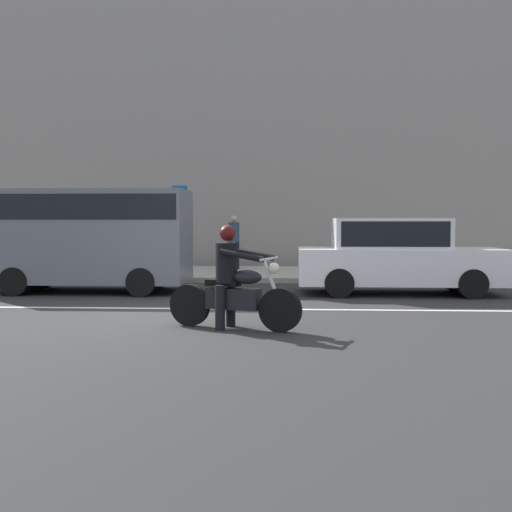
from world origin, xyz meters
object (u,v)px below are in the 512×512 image
(motorcycle_with_rider_black_leather, at_px, (233,287))
(parked_van_slate_gray, at_px, (89,233))
(street_sign_post, at_px, (180,220))
(pedestrian_bystander, at_px, (234,238))
(parked_sedan_white, at_px, (396,255))

(motorcycle_with_rider_black_leather, distance_m, parked_van_slate_gray, 6.19)
(parked_van_slate_gray, xyz_separation_m, street_sign_post, (1.48, 3.69, 0.32))
(motorcycle_with_rider_black_leather, bearing_deg, street_sign_post, 105.26)
(motorcycle_with_rider_black_leather, relative_size, street_sign_post, 0.82)
(motorcycle_with_rider_black_leather, height_order, pedestrian_bystander, pedestrian_bystander)
(parked_sedan_white, bearing_deg, parked_van_slate_gray, 179.77)
(motorcycle_with_rider_black_leather, relative_size, parked_van_slate_gray, 0.46)
(parked_van_slate_gray, height_order, parked_sedan_white, parked_van_slate_gray)
(street_sign_post, relative_size, pedestrian_bystander, 1.53)
(parked_van_slate_gray, relative_size, pedestrian_bystander, 2.74)
(street_sign_post, height_order, pedestrian_bystander, street_sign_post)
(parked_van_slate_gray, height_order, street_sign_post, street_sign_post)
(motorcycle_with_rider_black_leather, height_order, parked_van_slate_gray, parked_van_slate_gray)
(motorcycle_with_rider_black_leather, distance_m, parked_sedan_white, 5.81)
(street_sign_post, bearing_deg, parked_sedan_white, -33.69)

